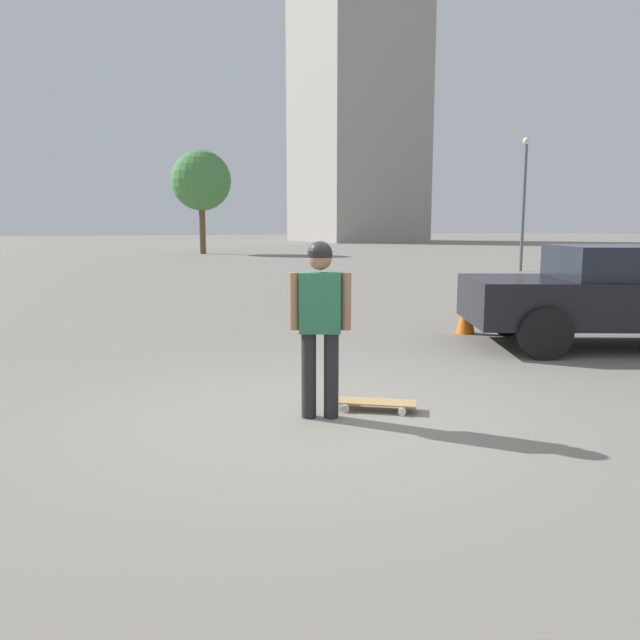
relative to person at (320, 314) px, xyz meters
The scene contains 8 objects.
ground_plane 0.95m from the person, ahead, with size 220.00×220.00×0.00m, color gray.
person is the anchor object (origin of this frame).
skateboard 1.05m from the person, 91.06° to the right, with size 0.64×0.77×0.09m.
car_parked_near 5.46m from the person, 76.03° to the right, with size 3.50×4.58×1.45m.
building_block_distant 66.71m from the person, 27.80° to the right, with size 13.26×10.96×37.76m.
tree_distant 34.11m from the person, 12.04° to the right, with size 3.63×3.63×6.25m.
traffic_cone 5.11m from the person, 52.15° to the right, with size 0.31×0.31×0.67m.
lamp_post 20.05m from the person, 47.02° to the right, with size 0.28×0.28×4.99m.
Camera 1 is at (-5.01, 2.27, 1.74)m, focal length 35.00 mm.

